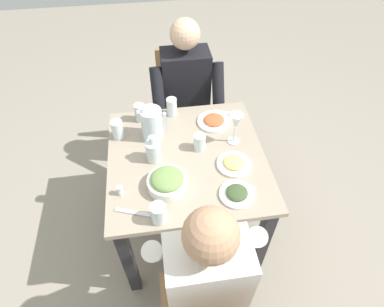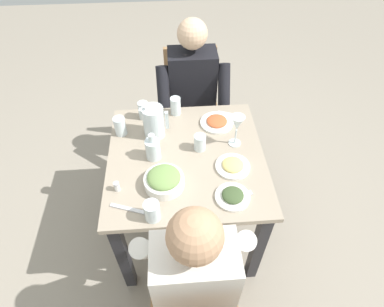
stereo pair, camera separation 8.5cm
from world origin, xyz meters
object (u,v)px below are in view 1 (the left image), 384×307
(salt_shaker, at_px, (120,191))
(plate_rice_curry, at_px, (214,121))
(oil_carafe, at_px, (154,152))
(chair_far, at_px, (184,100))
(water_glass_near_left, at_px, (118,130))
(wine_glass, at_px, (236,123))
(water_glass_far_left, at_px, (140,113))
(plate_fries, at_px, (234,163))
(salad_bowl, at_px, (167,181))
(diner_far, at_px, (188,101))
(diner_near, at_px, (203,265))
(dining_table, at_px, (187,172))
(water_glass_center, at_px, (172,107))
(plate_dolmas, at_px, (237,193))
(water_pitcher, at_px, (152,124))
(water_glass_near_right, at_px, (200,142))
(water_glass_far_right, at_px, (159,213))

(salt_shaker, bearing_deg, plate_rice_curry, 39.30)
(plate_rice_curry, xyz_separation_m, oil_carafe, (-0.38, -0.24, 0.04))
(chair_far, height_order, water_glass_near_left, chair_far)
(wine_glass, relative_size, salt_shaker, 3.63)
(water_glass_far_left, height_order, wine_glass, wine_glass)
(wine_glass, bearing_deg, water_glass_near_left, 168.55)
(water_glass_near_left, xyz_separation_m, salt_shaker, (0.01, -0.41, -0.03))
(plate_fries, bearing_deg, water_glass_near_left, 153.08)
(salad_bowl, bearing_deg, diner_far, 75.08)
(diner_near, height_order, plate_rice_curry, diner_near)
(dining_table, xyz_separation_m, water_glass_near_left, (-0.37, 0.21, 0.19))
(dining_table, relative_size, plate_fries, 4.67)
(chair_far, xyz_separation_m, salad_bowl, (-0.21, -0.98, 0.26))
(water_glass_center, bearing_deg, dining_table, -83.60)
(water_glass_center, bearing_deg, diner_near, -88.09)
(dining_table, relative_size, water_glass_near_left, 7.50)
(salad_bowl, distance_m, plate_dolmas, 0.35)
(water_pitcher, relative_size, salt_shaker, 3.52)
(water_glass_far_left, bearing_deg, water_glass_near_right, -42.71)
(salad_bowl, xyz_separation_m, oil_carafe, (-0.05, 0.20, 0.01))
(water_glass_near_right, relative_size, water_glass_far_left, 0.86)
(diner_near, height_order, water_glass_center, diner_near)
(salad_bowl, distance_m, salt_shaker, 0.23)
(water_pitcher, height_order, salad_bowl, water_pitcher)
(plate_rice_curry, bearing_deg, dining_table, -128.18)
(diner_near, bearing_deg, wine_glass, 66.42)
(water_glass_near_right, distance_m, oil_carafe, 0.26)
(water_glass_far_left, bearing_deg, water_glass_far_right, -85.25)
(wine_glass, xyz_separation_m, salt_shaker, (-0.63, -0.28, -0.11))
(dining_table, distance_m, water_glass_near_right, 0.20)
(water_pitcher, height_order, water_glass_far_left, water_pitcher)
(water_glass_near_left, relative_size, oil_carafe, 0.69)
(water_glass_far_right, height_order, salt_shaker, water_glass_far_right)
(wine_glass, bearing_deg, water_glass_near_right, -172.60)
(water_glass_far_left, relative_size, salt_shaker, 2.07)
(dining_table, bearing_deg, water_glass_far_left, 124.43)
(plate_fries, xyz_separation_m, salt_shaker, (-0.59, -0.10, 0.01))
(plate_dolmas, bearing_deg, water_glass_near_left, 138.89)
(water_glass_near_left, height_order, oil_carafe, oil_carafe)
(dining_table, height_order, diner_near, diner_near)
(dining_table, height_order, water_pitcher, water_pitcher)
(diner_far, distance_m, water_glass_near_left, 0.60)
(plate_dolmas, bearing_deg, water_glass_near_right, 110.47)
(plate_dolmas, relative_size, plate_rice_curry, 0.87)
(salad_bowl, height_order, water_glass_near_right, water_glass_near_right)
(plate_dolmas, height_order, water_glass_far_right, water_glass_far_right)
(salt_shaker, bearing_deg, water_glass_far_right, -44.20)
(water_pitcher, distance_m, salad_bowl, 0.38)
(diner_near, bearing_deg, salad_bowl, 105.68)
(diner_far, height_order, plate_rice_curry, diner_far)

